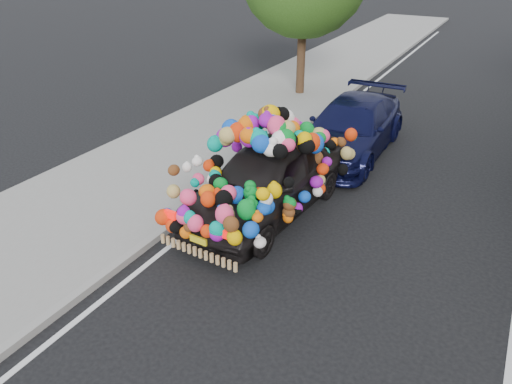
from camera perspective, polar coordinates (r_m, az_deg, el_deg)
ground at (r=8.39m, az=2.22°, el=-9.06°), size 100.00×100.00×0.00m
sidewalk at (r=10.66m, az=-18.94°, el=-1.75°), size 4.00×60.00×0.12m
kerb at (r=9.44m, az=-10.68°, el=-4.55°), size 0.15×60.00×0.13m
plush_art_car at (r=9.61m, az=1.31°, el=3.38°), size 2.42×4.62×2.10m
navy_sedan at (r=12.82m, az=10.81°, el=7.23°), size 1.96×4.66×1.34m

